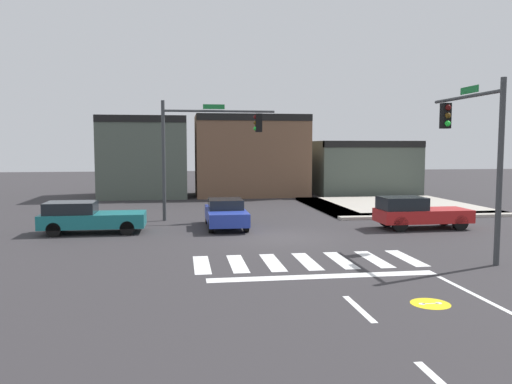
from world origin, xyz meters
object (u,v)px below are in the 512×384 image
at_px(car_blue, 226,213).
at_px(car_red, 417,212).
at_px(traffic_signal_northwest, 205,138).
at_px(car_teal, 88,217).
at_px(traffic_signal_southeast, 474,138).

bearing_deg(car_blue, car_red, 79.52).
xyz_separation_m(traffic_signal_northwest, car_blue, (0.80, -2.67, -3.53)).
distance_m(car_red, car_teal, 14.78).
height_order(traffic_signal_northwest, car_red, traffic_signal_northwest).
bearing_deg(car_teal, car_blue, 6.73).
relative_size(traffic_signal_southeast, car_teal, 1.34).
xyz_separation_m(traffic_signal_northwest, car_teal, (-5.27, -3.39, -3.50)).
bearing_deg(car_teal, car_red, -3.45).
relative_size(traffic_signal_southeast, car_blue, 1.43).
xyz_separation_m(car_red, car_blue, (-8.68, 1.61, -0.08)).
bearing_deg(car_teal, traffic_signal_northwest, 32.74).
bearing_deg(car_blue, traffic_signal_northwest, -163.31).
distance_m(traffic_signal_northwest, car_red, 10.96).
xyz_separation_m(traffic_signal_northwest, car_red, (9.48, -4.28, -3.45)).
height_order(traffic_signal_northwest, car_teal, traffic_signal_northwest).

